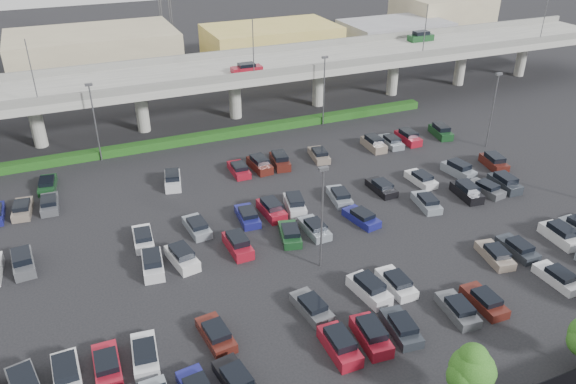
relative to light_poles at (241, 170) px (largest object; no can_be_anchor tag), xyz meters
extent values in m
plane|color=black|center=(4.13, -2.00, -6.24)|extent=(280.00, 280.00, 0.00)
cube|color=gray|center=(4.13, 30.00, 1.01)|extent=(150.00, 13.00, 1.10)
cube|color=slate|center=(4.13, 23.75, 2.06)|extent=(150.00, 0.50, 1.00)
cube|color=slate|center=(4.13, 36.25, 2.06)|extent=(150.00, 0.50, 1.00)
cylinder|color=gray|center=(-18.88, 30.00, -2.89)|extent=(1.80, 1.80, 6.70)
cube|color=slate|center=(-18.88, 30.00, 0.26)|extent=(2.60, 9.75, 0.50)
cylinder|color=gray|center=(-4.87, 30.00, -2.89)|extent=(1.80, 1.80, 6.70)
cube|color=slate|center=(-4.87, 30.00, 0.26)|extent=(2.60, 9.75, 0.50)
cylinder|color=gray|center=(9.12, 30.00, -2.89)|extent=(1.80, 1.80, 6.70)
cube|color=slate|center=(9.12, 30.00, 0.26)|extent=(2.60, 9.75, 0.50)
cylinder|color=gray|center=(23.12, 30.00, -2.89)|extent=(1.80, 1.80, 6.70)
cube|color=slate|center=(23.12, 30.00, 0.26)|extent=(2.60, 9.75, 0.50)
cylinder|color=gray|center=(37.12, 30.00, -2.89)|extent=(1.80, 1.80, 6.70)
cube|color=slate|center=(37.12, 30.00, 0.26)|extent=(2.60, 9.75, 0.50)
cylinder|color=gray|center=(51.12, 30.00, -2.89)|extent=(1.80, 1.80, 6.70)
cube|color=slate|center=(51.12, 30.00, 0.26)|extent=(2.60, 9.75, 0.50)
cylinder|color=gray|center=(65.12, 30.00, -2.89)|extent=(1.80, 1.80, 6.70)
cube|color=slate|center=(65.12, 30.00, 0.26)|extent=(2.60, 9.75, 0.50)
cube|color=maroon|center=(10.12, 27.00, 1.97)|extent=(4.40, 1.82, 0.82)
cube|color=black|center=(10.12, 27.00, 2.60)|extent=(2.30, 1.60, 0.50)
cube|color=#17401E|center=(44.12, 33.00, 2.09)|extent=(4.40, 1.82, 1.05)
cube|color=black|center=(44.12, 33.00, 2.91)|extent=(2.60, 1.60, 0.65)
cylinder|color=#515156|center=(-17.88, 23.90, 5.56)|extent=(0.14, 0.14, 8.00)
cylinder|color=#515156|center=(10.12, 23.90, 5.56)|extent=(0.14, 0.14, 8.00)
cylinder|color=#515156|center=(38.12, 23.90, 5.56)|extent=(0.14, 0.14, 8.00)
cylinder|color=#515156|center=(62.12, 23.90, 5.56)|extent=(0.14, 0.14, 8.00)
cube|color=#164213|center=(4.13, 23.00, -5.69)|extent=(66.00, 1.60, 1.10)
sphere|color=#1A4612|center=(6.13, -28.39, -2.84)|extent=(3.07, 3.07, 3.07)
sphere|color=#1A4612|center=(6.84, -28.29, -3.39)|extent=(2.41, 2.41, 2.41)
sphere|color=#1A4612|center=(5.52, -28.47, -3.17)|extent=(2.41, 2.41, 2.41)
sphere|color=#1A4612|center=(6.17, -28.27, -1.97)|extent=(2.08, 2.08, 2.08)
cube|color=black|center=(-7.62, -20.50, -5.83)|extent=(2.47, 4.63, 0.82)
cube|color=black|center=(-7.62, -20.70, -5.20)|extent=(1.93, 2.52, 0.50)
cube|color=maroon|center=(0.63, -20.50, -5.71)|extent=(1.86, 4.42, 1.05)
cube|color=black|center=(0.63, -20.50, -4.89)|extent=(1.63, 2.62, 0.65)
cube|color=maroon|center=(3.38, -20.50, -5.71)|extent=(2.18, 4.54, 1.05)
cube|color=black|center=(3.38, -20.50, -4.89)|extent=(1.81, 2.72, 0.65)
cube|color=#262B31|center=(6.13, -20.50, -5.83)|extent=(2.31, 4.58, 0.82)
cube|color=black|center=(6.13, -20.70, -5.20)|extent=(1.85, 2.47, 0.50)
cube|color=#4C4E53|center=(11.62, -20.50, -5.83)|extent=(2.24, 4.56, 0.82)
cube|color=black|center=(11.62, -20.70, -5.20)|extent=(1.82, 2.44, 0.50)
cube|color=#4C1A14|center=(14.38, -20.50, -5.83)|extent=(1.91, 4.44, 0.82)
cube|color=black|center=(14.38, -20.70, -5.20)|extent=(1.65, 2.33, 0.50)
cube|color=silver|center=(22.62, -20.50, -5.83)|extent=(1.90, 4.43, 0.82)
cube|color=black|center=(22.62, -20.70, -5.20)|extent=(1.64, 2.33, 0.50)
cube|color=black|center=(-21.38, -15.50, -4.89)|extent=(2.10, 2.87, 0.65)
cube|color=silver|center=(-18.62, -15.50, -5.71)|extent=(1.96, 4.46, 1.05)
cube|color=black|center=(-18.62, -15.50, -4.89)|extent=(1.68, 2.65, 0.65)
cube|color=maroon|center=(-15.88, -15.50, -5.83)|extent=(1.90, 4.43, 0.82)
cube|color=black|center=(-15.88, -15.70, -5.20)|extent=(1.64, 2.33, 0.50)
cube|color=silver|center=(-13.12, -15.50, -5.83)|extent=(2.24, 4.56, 0.82)
cube|color=black|center=(-13.12, -15.70, -5.20)|extent=(1.82, 2.45, 0.50)
cube|color=#4C1A14|center=(-7.62, -15.50, -5.83)|extent=(2.28, 4.57, 0.82)
cube|color=black|center=(-7.62, -15.70, -5.20)|extent=(1.84, 2.46, 0.50)
cube|color=#4C4E53|center=(0.63, -15.50, -5.83)|extent=(2.32, 4.58, 0.82)
cube|color=black|center=(0.63, -15.70, -5.20)|extent=(1.86, 2.47, 0.50)
cube|color=silver|center=(6.13, -15.50, -5.71)|extent=(2.37, 4.60, 1.05)
cube|color=black|center=(6.13, -15.50, -4.89)|extent=(1.92, 2.78, 0.65)
cube|color=silver|center=(8.88, -15.50, -5.83)|extent=(1.86, 4.42, 0.82)
cube|color=black|center=(8.88, -15.70, -5.20)|extent=(1.62, 2.31, 0.50)
cube|color=gray|center=(19.88, -15.50, -5.83)|extent=(2.51, 4.64, 0.82)
cube|color=black|center=(19.88, -15.70, -5.20)|extent=(1.95, 2.53, 0.50)
cube|color=#262B31|center=(22.62, -15.50, -5.83)|extent=(1.89, 4.43, 0.82)
cube|color=black|center=(22.62, -15.70, -5.20)|extent=(1.64, 2.32, 0.50)
cube|color=silver|center=(28.12, -15.50, -5.71)|extent=(2.11, 4.51, 1.05)
cube|color=black|center=(28.12, -15.50, -4.89)|extent=(1.77, 2.70, 0.65)
cube|color=silver|center=(-10.38, -4.50, -5.71)|extent=(2.31, 4.58, 1.05)
cube|color=black|center=(-10.38, -4.50, -4.89)|extent=(1.89, 2.77, 0.65)
cube|color=silver|center=(-7.62, -4.50, -5.71)|extent=(2.59, 4.66, 1.05)
cube|color=black|center=(-7.62, -4.50, -4.89)|extent=(2.05, 2.85, 0.65)
cube|color=maroon|center=(-2.12, -4.50, -5.71)|extent=(1.94, 4.45, 1.05)
cube|color=black|center=(-2.12, -4.50, -4.89)|extent=(1.67, 2.64, 0.65)
cube|color=#17401E|center=(3.38, -4.50, -5.83)|extent=(2.82, 4.71, 0.82)
cube|color=black|center=(3.38, -4.69, -5.20)|extent=(2.10, 2.62, 0.50)
cube|color=gray|center=(6.13, -4.50, -5.83)|extent=(1.97, 4.46, 0.82)
cube|color=black|center=(6.13, -4.70, -5.20)|extent=(1.68, 2.35, 0.50)
cube|color=navy|center=(11.62, -4.50, -5.83)|extent=(2.63, 4.67, 0.82)
cube|color=black|center=(11.62, -4.70, -5.20)|extent=(2.01, 2.56, 0.50)
cube|color=gray|center=(19.88, -4.50, -5.83)|extent=(2.51, 4.64, 0.82)
cube|color=black|center=(19.88, -4.70, -5.20)|extent=(1.95, 2.53, 0.50)
cube|color=black|center=(25.38, -4.50, -5.71)|extent=(2.25, 4.56, 1.05)
cube|color=black|center=(25.38, -4.50, -4.89)|extent=(1.85, 2.75, 0.65)
cube|color=#4C4E53|center=(28.12, -4.50, -5.83)|extent=(2.52, 4.64, 0.82)
cube|color=black|center=(28.12, -4.70, -5.20)|extent=(1.96, 2.53, 0.50)
cube|color=#262B31|center=(30.88, -4.50, -5.71)|extent=(2.12, 4.51, 1.05)
cube|color=black|center=(30.88, -4.50, -4.89)|extent=(1.78, 2.70, 0.65)
cube|color=#4C4E53|center=(-21.38, 0.50, -5.71)|extent=(2.14, 4.52, 1.05)
cube|color=black|center=(-21.38, 0.50, -4.89)|extent=(1.79, 2.71, 0.65)
cube|color=silver|center=(-10.38, 0.50, -5.83)|extent=(2.16, 4.53, 0.82)
cube|color=black|center=(-10.38, 0.30, -5.20)|extent=(1.78, 2.42, 0.50)
cube|color=gray|center=(-4.87, 0.50, -5.83)|extent=(2.20, 4.54, 0.82)
cube|color=black|center=(-4.87, 0.30, -5.20)|extent=(1.80, 2.43, 0.50)
cube|color=navy|center=(0.63, 0.50, -5.83)|extent=(2.12, 4.52, 0.82)
cube|color=black|center=(0.63, 0.30, -5.20)|extent=(1.76, 2.41, 0.50)
cube|color=maroon|center=(3.38, 0.50, -5.71)|extent=(2.05, 4.49, 1.05)
cube|color=black|center=(3.38, 0.50, -4.89)|extent=(1.74, 2.68, 0.65)
cube|color=silver|center=(6.13, 0.50, -5.71)|extent=(2.68, 4.68, 1.05)
cube|color=black|center=(6.13, 0.50, -4.89)|extent=(2.10, 2.87, 0.65)
cube|color=gray|center=(11.62, 0.50, -5.83)|extent=(2.47, 4.63, 0.82)
cube|color=black|center=(11.62, 0.30, -5.20)|extent=(1.93, 2.52, 0.50)
cube|color=black|center=(17.12, 0.50, -5.83)|extent=(1.94, 4.45, 0.82)
cube|color=black|center=(17.12, 0.30, -5.20)|extent=(1.66, 2.34, 0.50)
cube|color=silver|center=(22.62, 0.50, -5.83)|extent=(1.98, 4.46, 0.82)
cube|color=black|center=(22.62, 0.30, -5.20)|extent=(1.68, 2.36, 0.50)
cube|color=gray|center=(28.12, 0.50, -5.71)|extent=(2.39, 4.60, 1.05)
cube|color=black|center=(28.12, 0.50, -4.89)|extent=(1.93, 2.79, 0.65)
cube|color=#4C1A14|center=(33.62, 0.50, -5.71)|extent=(2.62, 4.66, 1.05)
cube|color=black|center=(33.62, 0.50, -4.89)|extent=(2.06, 2.86, 0.65)
cube|color=gray|center=(-21.38, 11.50, -5.83)|extent=(2.28, 4.57, 0.82)
cube|color=black|center=(-21.38, 11.30, -5.20)|extent=(1.84, 2.46, 0.50)
cube|color=#4C4E53|center=(-18.62, 11.50, -5.83)|extent=(2.05, 4.49, 0.82)
cube|color=black|center=(-18.62, 11.30, -5.20)|extent=(1.72, 2.38, 0.50)
cube|color=silver|center=(-4.87, 11.50, -5.71)|extent=(2.67, 4.68, 1.05)
cube|color=black|center=(-4.87, 11.50, -4.89)|extent=(2.09, 2.87, 0.65)
cube|color=maroon|center=(3.38, 11.50, -5.83)|extent=(1.90, 4.43, 0.82)
cube|color=black|center=(3.38, 11.30, -5.20)|extent=(1.64, 2.33, 0.50)
cube|color=#4C1A14|center=(6.13, 11.50, -5.71)|extent=(2.13, 4.52, 1.05)
cube|color=black|center=(6.13, 11.50, -4.89)|extent=(1.78, 2.71, 0.65)
cube|color=#4C1A14|center=(8.88, 11.50, -5.71)|extent=(2.42, 4.61, 1.05)
cube|color=black|center=(8.88, 11.50, -4.89)|extent=(1.95, 2.80, 0.65)
cube|color=gray|center=(14.38, 11.50, -5.83)|extent=(2.42, 4.61, 0.82)
cube|color=black|center=(14.38, 11.30, -5.20)|extent=(1.91, 2.50, 0.50)
cube|color=gray|center=(22.62, 11.50, -5.71)|extent=(1.95, 4.45, 1.05)
cube|color=black|center=(22.62, 11.50, -4.89)|extent=(1.68, 2.65, 0.65)
cube|color=gray|center=(25.38, 11.50, -5.83)|extent=(2.09, 4.50, 0.82)
cube|color=black|center=(25.38, 11.30, -5.20)|extent=(1.74, 2.39, 0.50)
cube|color=maroon|center=(28.12, 11.50, -5.71)|extent=(1.84, 4.41, 1.05)
cube|color=black|center=(28.12, 11.50, -4.89)|extent=(1.61, 2.61, 0.65)
cube|color=#17401E|center=(33.62, 11.50, -5.71)|extent=(2.57, 4.65, 1.05)
cube|color=black|center=(33.62, 11.50, -4.89)|extent=(2.04, 2.84, 0.65)
cube|color=#17401E|center=(-18.62, 16.50, -5.83)|extent=(2.36, 4.59, 0.82)
cube|color=black|center=(-18.62, 16.30, -5.20)|extent=(1.88, 2.48, 0.50)
cylinder|color=#515156|center=(37.12, 6.00, -1.24)|extent=(0.18, 0.18, 10.00)
cube|color=#515156|center=(37.12, 6.00, 3.91)|extent=(0.90, 0.38, 0.30)
cylinder|color=#515156|center=(-11.88, 22.00, -1.24)|extent=(0.18, 0.18, 10.00)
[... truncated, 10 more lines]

